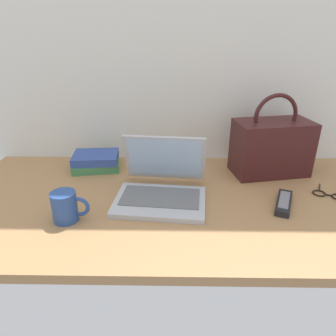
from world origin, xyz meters
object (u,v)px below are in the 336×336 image
object	(u,v)px
laptop	(162,186)
eyeglasses	(329,195)
book_stack	(96,161)
coffee_mug	(66,206)
handbag	(271,146)
remote_control_near	(284,203)

from	to	relation	value
laptop	eyeglasses	size ratio (longest dim) A/B	2.50
laptop	book_stack	size ratio (longest dim) A/B	1.56
coffee_mug	handbag	distance (m)	0.82
coffee_mug	handbag	xyz separation A→B (m)	(0.73, 0.37, 0.07)
laptop	eyeglasses	bearing A→B (deg)	1.83
coffee_mug	remote_control_near	distance (m)	0.72
coffee_mug	book_stack	xyz separation A→B (m)	(0.00, 0.40, -0.02)
remote_control_near	eyeglasses	world-z (taller)	remote_control_near
laptop	remote_control_near	world-z (taller)	laptop
handbag	book_stack	xyz separation A→B (m)	(-0.73, 0.03, -0.08)
remote_control_near	handbag	world-z (taller)	handbag
coffee_mug	remote_control_near	xyz separation A→B (m)	(0.71, 0.10, -0.04)
laptop	coffee_mug	xyz separation A→B (m)	(-0.29, -0.15, 0.01)
handbag	book_stack	distance (m)	0.73
laptop	handbag	world-z (taller)	handbag
remote_control_near	eyeglasses	xyz separation A→B (m)	(0.19, 0.07, -0.01)
coffee_mug	book_stack	size ratio (longest dim) A/B	0.56
eyeglasses	coffee_mug	bearing A→B (deg)	-169.22
coffee_mug	laptop	bearing A→B (deg)	27.37
handbag	book_stack	bearing A→B (deg)	177.68
remote_control_near	book_stack	bearing A→B (deg)	157.25
book_stack	laptop	bearing A→B (deg)	-40.02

